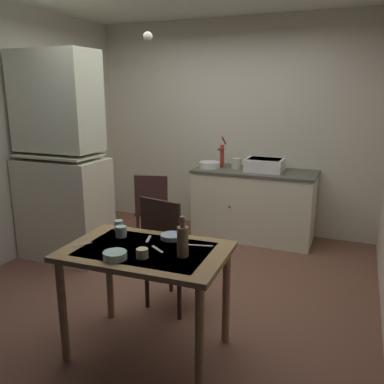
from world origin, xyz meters
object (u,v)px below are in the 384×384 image
Objects in this scene: hand_pump at (222,154)px; glass_bottle at (183,240)px; chair_far_side at (169,253)px; chair_by_counter at (154,208)px; sink_basin at (265,165)px; dining_table at (146,264)px; mixing_bowl_counter at (210,165)px; serving_bowl_wide at (172,237)px; hutch_cabinet at (61,165)px; mug_dark at (142,253)px.

hand_pump is 2.66m from glass_bottle.
chair_far_side reaches higher than chair_by_counter.
sink_basin is 1.13× the size of hand_pump.
mixing_bowl_counter is at bearing 100.42° from dining_table.
glass_bottle reaches higher than serving_bowl_wide.
sink_basin is 1.42m from chair_by_counter.
sink_basin is at bearing 31.84° from chair_by_counter.
dining_table is 2.04m from chair_by_counter.
chair_far_side is 0.48m from serving_bowl_wide.
mixing_bowl_counter is at bearing 106.41° from glass_bottle.
mixing_bowl_counter is 0.91m from chair_by_counter.
sink_basin is 1.67× the size of mixing_bowl_counter.
hutch_cabinet is 2.52× the size of chair_by_counter.
glass_bottle is (0.23, 0.12, 0.08)m from mug_dark.
serving_bowl_wide is (1.73, -0.91, -0.24)m from hutch_cabinet.
hand_pump is 0.45× the size of chair_by_counter.
glass_bottle reaches higher than chair_far_side.
mixing_bowl_counter is at bearing 47.86° from hutch_cabinet.
hutch_cabinet reaches higher than mixing_bowl_counter.
chair_by_counter is (-0.58, -0.75, -0.57)m from hand_pump.
glass_bottle is (0.28, -0.02, 0.22)m from dining_table.
hand_pump is (1.32, 1.42, 0.00)m from hutch_cabinet.
chair_by_counter is (0.74, 0.66, -0.57)m from hutch_cabinet.
mixing_bowl_counter is (1.20, 1.32, -0.13)m from hutch_cabinet.
hutch_cabinet is at bearing -138.12° from chair_by_counter.
chair_far_side is (0.34, -1.90, -0.40)m from mixing_bowl_counter.
hand_pump is 1.48× the size of mixing_bowl_counter.
chair_far_side is 3.70× the size of glass_bottle.
hand_pump is at bearing 99.84° from serving_bowl_wide.
chair_far_side is (1.54, -0.58, -0.53)m from hutch_cabinet.
sink_basin is at bearing 86.20° from serving_bowl_wide.
chair_by_counter is 1.89m from serving_bowl_wide.
mug_dark is at bearing -82.03° from hand_pump.
sink_basin reaches higher than chair_far_side.
hand_pump reaches higher than mug_dark.
serving_bowl_wide is (0.53, -2.23, -0.11)m from mixing_bowl_counter.
glass_bottle is (0.39, -0.59, 0.38)m from chair_far_side.
dining_table is 14.41× the size of mug_dark.
chair_by_counter is (-1.14, -0.71, -0.48)m from sink_basin.
glass_bottle is at bearing 28.51° from mug_dark.
dining_table is 7.03× the size of serving_bowl_wide.
serving_bowl_wide is at bearing 86.27° from mug_dark.
mug_dark is (-0.18, -2.66, -0.14)m from sink_basin.
dining_table is (0.45, -2.47, -0.24)m from mixing_bowl_counter.
hutch_cabinet is 1.97× the size of dining_table.
chair_far_side is 1.12× the size of chair_by_counter.
mug_dark reaches higher than serving_bowl_wide.
serving_bowl_wide is at bearing 72.07° from dining_table.
hand_pump is at bearing 46.94° from hutch_cabinet.
dining_table is 1.28× the size of chair_by_counter.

